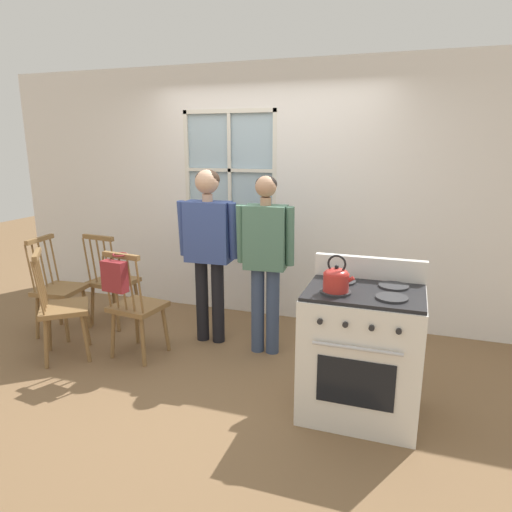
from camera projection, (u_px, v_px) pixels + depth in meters
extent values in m
plane|color=brown|center=(220.00, 369.00, 3.93)|extent=(16.00, 16.00, 0.00)
cube|color=white|center=(105.00, 189.00, 5.54)|extent=(2.22, 0.06, 2.70)
cube|color=white|center=(433.00, 201.00, 4.37)|extent=(3.11, 0.06, 2.70)
cube|color=white|center=(232.00, 269.00, 5.23)|extent=(1.06, 0.06, 0.97)
cube|color=white|center=(229.00, 86.00, 4.75)|extent=(1.06, 0.06, 0.46)
cube|color=silver|center=(228.00, 230.00, 5.05)|extent=(1.12, 0.10, 0.03)
cube|color=#9EB7C6|center=(231.00, 170.00, 4.97)|extent=(1.00, 0.01, 1.21)
cube|color=silver|center=(230.00, 170.00, 4.94)|extent=(0.04, 0.02, 1.27)
cube|color=silver|center=(230.00, 170.00, 4.94)|extent=(1.06, 0.02, 0.04)
cube|color=silver|center=(187.00, 169.00, 5.11)|extent=(0.04, 0.03, 1.27)
cube|color=silver|center=(275.00, 171.00, 4.78)|extent=(0.04, 0.03, 1.27)
cube|color=silver|center=(229.00, 111.00, 4.80)|extent=(1.06, 0.03, 0.04)
cube|color=silver|center=(230.00, 226.00, 5.09)|extent=(1.06, 0.03, 0.04)
cube|color=olive|center=(138.00, 307.00, 4.09)|extent=(0.47, 0.45, 0.04)
cylinder|color=olive|center=(166.00, 329.00, 4.22)|extent=(0.07, 0.07, 0.44)
cylinder|color=olive|center=(137.00, 322.00, 4.36)|extent=(0.07, 0.07, 0.44)
cylinder|color=olive|center=(143.00, 342.00, 3.94)|extent=(0.07, 0.07, 0.44)
cylinder|color=olive|center=(113.00, 335.00, 4.08)|extent=(0.07, 0.07, 0.44)
cylinder|color=olive|center=(140.00, 289.00, 3.81)|extent=(0.03, 0.07, 0.49)
cylinder|color=olive|center=(131.00, 287.00, 3.85)|extent=(0.03, 0.07, 0.49)
cylinder|color=olive|center=(123.00, 286.00, 3.88)|extent=(0.03, 0.07, 0.49)
cylinder|color=olive|center=(115.00, 284.00, 3.92)|extent=(0.03, 0.07, 0.49)
cylinder|color=olive|center=(107.00, 283.00, 3.96)|extent=(0.03, 0.07, 0.49)
cube|color=olive|center=(121.00, 256.00, 3.82)|extent=(0.38, 0.09, 0.04)
cube|color=olive|center=(60.00, 290.00, 4.56)|extent=(0.44, 0.46, 0.04)
cylinder|color=olive|center=(66.00, 320.00, 4.42)|extent=(0.07, 0.07, 0.44)
cylinder|color=olive|center=(86.00, 308.00, 4.74)|extent=(0.07, 0.07, 0.44)
cylinder|color=olive|center=(38.00, 317.00, 4.49)|extent=(0.07, 0.07, 0.44)
cylinder|color=olive|center=(60.00, 306.00, 4.81)|extent=(0.07, 0.07, 0.44)
cylinder|color=olive|center=(30.00, 270.00, 4.37)|extent=(0.07, 0.02, 0.49)
cylinder|color=olive|center=(36.00, 267.00, 4.45)|extent=(0.07, 0.02, 0.49)
cylinder|color=olive|center=(43.00, 265.00, 4.54)|extent=(0.07, 0.02, 0.49)
cylinder|color=olive|center=(49.00, 263.00, 4.62)|extent=(0.07, 0.02, 0.49)
cylinder|color=olive|center=(54.00, 261.00, 4.71)|extent=(0.07, 0.02, 0.49)
cube|color=olive|center=(40.00, 239.00, 4.47)|extent=(0.08, 0.38, 0.04)
cube|color=olive|center=(64.00, 308.00, 4.05)|extent=(0.57, 0.58, 0.04)
cylinder|color=olive|center=(86.00, 338.00, 4.01)|extent=(0.09, 0.06, 0.44)
cylinder|color=olive|center=(86.00, 324.00, 4.32)|extent=(0.06, 0.09, 0.44)
cylinder|color=olive|center=(46.00, 344.00, 3.90)|extent=(0.06, 0.09, 0.44)
cylinder|color=olive|center=(49.00, 329.00, 4.21)|extent=(0.09, 0.06, 0.44)
cylinder|color=olive|center=(38.00, 290.00, 3.77)|extent=(0.07, 0.06, 0.49)
cylinder|color=olive|center=(39.00, 287.00, 3.85)|extent=(0.07, 0.06, 0.49)
cylinder|color=olive|center=(40.00, 284.00, 3.94)|extent=(0.07, 0.06, 0.49)
cylinder|color=olive|center=(41.00, 281.00, 4.02)|extent=(0.07, 0.06, 0.49)
cylinder|color=olive|center=(42.00, 278.00, 4.10)|extent=(0.07, 0.06, 0.49)
cube|color=olive|center=(37.00, 254.00, 3.87)|extent=(0.27, 0.32, 0.04)
cube|color=olive|center=(114.00, 282.00, 4.83)|extent=(0.46, 0.44, 0.04)
cylinder|color=olive|center=(138.00, 301.00, 4.96)|extent=(0.07, 0.07, 0.44)
cylinder|color=olive|center=(114.00, 297.00, 5.10)|extent=(0.07, 0.07, 0.44)
cylinder|color=olive|center=(117.00, 310.00, 4.67)|extent=(0.07, 0.07, 0.44)
cylinder|color=olive|center=(92.00, 306.00, 4.82)|extent=(0.07, 0.07, 0.44)
cylinder|color=olive|center=(114.00, 265.00, 4.54)|extent=(0.03, 0.07, 0.49)
cylinder|color=olive|center=(107.00, 264.00, 4.58)|extent=(0.03, 0.07, 0.49)
cylinder|color=olive|center=(100.00, 263.00, 4.62)|extent=(0.03, 0.07, 0.49)
cylinder|color=olive|center=(93.00, 262.00, 4.66)|extent=(0.03, 0.07, 0.49)
cylinder|color=olive|center=(87.00, 261.00, 4.69)|extent=(0.03, 0.07, 0.49)
cube|color=olive|center=(98.00, 238.00, 4.55)|extent=(0.38, 0.08, 0.04)
cylinder|color=black|center=(202.00, 301.00, 4.43)|extent=(0.12, 0.12, 0.81)
cylinder|color=black|center=(218.00, 302.00, 4.38)|extent=(0.12, 0.12, 0.81)
cube|color=#384C8E|center=(208.00, 232.00, 4.24)|extent=(0.43, 0.23, 0.57)
cylinder|color=#384C8E|center=(183.00, 228.00, 4.28)|extent=(0.08, 0.12, 0.52)
cylinder|color=#384C8E|center=(233.00, 231.00, 4.15)|extent=(0.08, 0.12, 0.52)
cylinder|color=tan|center=(207.00, 198.00, 4.16)|extent=(0.10, 0.10, 0.07)
sphere|color=tan|center=(207.00, 182.00, 4.13)|extent=(0.22, 0.22, 0.22)
ellipsoid|color=#332319|center=(208.00, 179.00, 4.14)|extent=(0.22, 0.22, 0.18)
cylinder|color=#384766|center=(258.00, 310.00, 4.18)|extent=(0.12, 0.12, 0.80)
cylinder|color=#384766|center=(273.00, 311.00, 4.15)|extent=(0.12, 0.12, 0.80)
cube|color=#4C7560|center=(266.00, 237.00, 4.00)|extent=(0.38, 0.24, 0.56)
cylinder|color=#4C7560|center=(241.00, 234.00, 4.03)|extent=(0.08, 0.12, 0.52)
cylinder|color=#4C7560|center=(290.00, 237.00, 3.92)|extent=(0.08, 0.12, 0.52)
cylinder|color=tan|center=(266.00, 201.00, 3.92)|extent=(0.10, 0.10, 0.07)
sphere|color=tan|center=(266.00, 187.00, 3.89)|extent=(0.18, 0.18, 0.18)
ellipsoid|color=black|center=(266.00, 184.00, 3.90)|extent=(0.19, 0.19, 0.15)
cube|color=white|center=(361.00, 354.00, 3.20)|extent=(0.80, 0.64, 0.90)
cube|color=black|center=(365.00, 292.00, 3.09)|extent=(0.78, 0.61, 0.02)
cylinder|color=#2D2D30|center=(336.00, 292.00, 3.02)|extent=(0.20, 0.20, 0.02)
cylinder|color=#2D2D30|center=(392.00, 298.00, 2.91)|extent=(0.20, 0.20, 0.02)
cylinder|color=#2D2D30|center=(341.00, 281.00, 3.26)|extent=(0.20, 0.20, 0.02)
cylinder|color=#2D2D30|center=(394.00, 286.00, 3.15)|extent=(0.20, 0.20, 0.02)
cube|color=white|center=(370.00, 268.00, 3.33)|extent=(0.80, 0.06, 0.16)
cube|color=black|center=(355.00, 383.00, 2.92)|extent=(0.50, 0.01, 0.32)
cylinder|color=silver|center=(357.00, 349.00, 2.84)|extent=(0.56, 0.02, 0.02)
cylinder|color=#232326|center=(320.00, 322.00, 2.89)|extent=(0.04, 0.02, 0.04)
cylinder|color=#232326|center=(345.00, 325.00, 2.84)|extent=(0.04, 0.02, 0.04)
cylinder|color=#232326|center=(372.00, 328.00, 2.79)|extent=(0.04, 0.02, 0.04)
cylinder|color=#232326|center=(399.00, 331.00, 2.74)|extent=(0.04, 0.02, 0.04)
cylinder|color=red|center=(336.00, 282.00, 3.01)|extent=(0.17, 0.17, 0.12)
ellipsoid|color=red|center=(336.00, 273.00, 2.99)|extent=(0.16, 0.16, 0.07)
sphere|color=black|center=(337.00, 267.00, 2.98)|extent=(0.03, 0.03, 0.03)
cylinder|color=red|center=(348.00, 281.00, 2.98)|extent=(0.08, 0.03, 0.07)
torus|color=black|center=(337.00, 264.00, 2.98)|extent=(0.12, 0.01, 0.12)
cylinder|color=#935B3D|center=(237.00, 224.00, 4.99)|extent=(0.17, 0.17, 0.12)
cylinder|color=#33261C|center=(237.00, 219.00, 4.97)|extent=(0.15, 0.15, 0.01)
cone|color=#286033|center=(239.00, 211.00, 4.95)|extent=(0.06, 0.05, 0.18)
cone|color=#286033|center=(237.00, 215.00, 4.99)|extent=(0.04, 0.05, 0.08)
cone|color=#286033|center=(235.00, 210.00, 4.96)|extent=(0.09, 0.05, 0.18)
cone|color=#286033|center=(235.00, 214.00, 4.94)|extent=(0.04, 0.05, 0.11)
cone|color=#286033|center=(237.00, 213.00, 4.93)|extent=(0.06, 0.06, 0.14)
cube|color=maroon|center=(115.00, 276.00, 3.78)|extent=(0.23, 0.12, 0.26)
torus|color=maroon|center=(120.00, 254.00, 3.81)|extent=(0.14, 0.14, 0.01)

